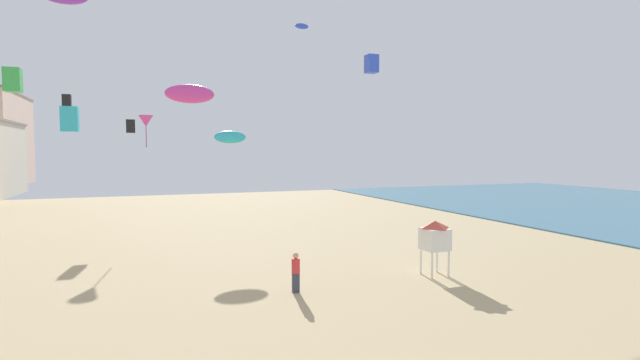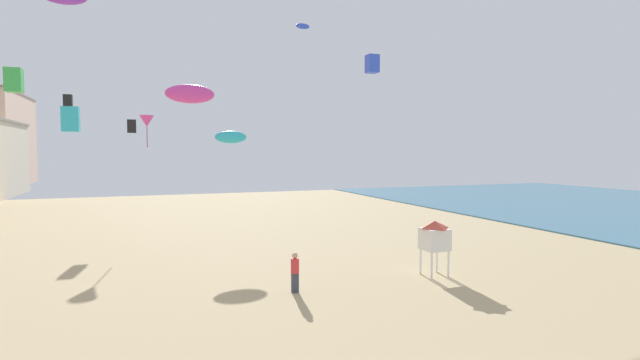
# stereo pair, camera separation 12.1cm
# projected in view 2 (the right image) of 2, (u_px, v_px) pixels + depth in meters

# --- Properties ---
(kite_flyer) EXTENTS (0.34, 0.34, 1.64)m
(kite_flyer) POSITION_uv_depth(u_px,v_px,m) (295.00, 270.00, 19.07)
(kite_flyer) COLOR #383D4C
(kite_flyer) RESTS_ON ground
(lifeguard_stand) EXTENTS (1.10, 1.10, 2.55)m
(lifeguard_stand) POSITION_uv_depth(u_px,v_px,m) (435.00, 236.00, 21.64)
(lifeguard_stand) COLOR white
(lifeguard_stand) RESTS_ON ground
(kite_cyan_box) EXTENTS (0.97, 0.97, 1.52)m
(kite_cyan_box) POSITION_uv_depth(u_px,v_px,m) (71.00, 119.00, 28.87)
(kite_cyan_box) COLOR #2DB7CC
(kite_blue_box) EXTENTS (0.87, 0.87, 1.36)m
(kite_blue_box) POSITION_uv_depth(u_px,v_px,m) (372.00, 64.00, 35.95)
(kite_blue_box) COLOR blue
(kite_black_box) EXTENTS (0.57, 0.57, 0.90)m
(kite_black_box) POSITION_uv_depth(u_px,v_px,m) (68.00, 101.00, 33.62)
(kite_black_box) COLOR black
(kite_magenta_delta) EXTENTS (1.05, 1.05, 2.39)m
(kite_magenta_delta) POSITION_uv_depth(u_px,v_px,m) (147.00, 121.00, 35.06)
(kite_magenta_delta) COLOR #DB3D9E
(kite_blue_parafoil) EXTENTS (1.39, 0.39, 0.54)m
(kite_blue_parafoil) POSITION_uv_depth(u_px,v_px,m) (303.00, 26.00, 45.81)
(kite_blue_parafoil) COLOR blue
(kite_black_box_2) EXTENTS (0.68, 0.68, 1.06)m
(kite_black_box_2) POSITION_uv_depth(u_px,v_px,m) (132.00, 126.00, 37.89)
(kite_black_box_2) COLOR black
(kite_cyan_parafoil) EXTENTS (2.17, 0.60, 0.84)m
(kite_cyan_parafoil) POSITION_uv_depth(u_px,v_px,m) (231.00, 137.00, 31.99)
(kite_cyan_parafoil) COLOR #2DB7CC
(kite_green_box) EXTENTS (0.91, 0.91, 1.42)m
(kite_green_box) POSITION_uv_depth(u_px,v_px,m) (14.00, 80.00, 28.26)
(kite_green_box) COLOR green
(kite_magenta_parafoil) EXTENTS (2.64, 0.73, 1.03)m
(kite_magenta_parafoil) POSITION_uv_depth(u_px,v_px,m) (190.00, 94.00, 25.67)
(kite_magenta_parafoil) COLOR #DB3D9E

